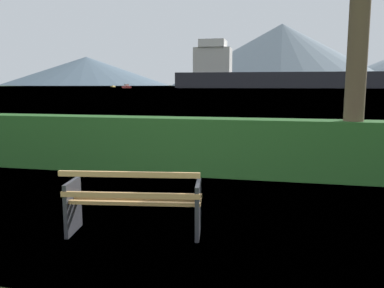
# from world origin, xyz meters

# --- Properties ---
(ground_plane) EXTENTS (1400.00, 1400.00, 0.00)m
(ground_plane) POSITION_xyz_m (0.00, 0.00, 0.00)
(ground_plane) COLOR #567A38
(water_surface) EXTENTS (620.00, 620.00, 0.00)m
(water_surface) POSITION_xyz_m (0.00, 308.41, 0.00)
(water_surface) COLOR slate
(water_surface) RESTS_ON ground_plane
(park_bench) EXTENTS (1.74, 0.81, 0.87)m
(park_bench) POSITION_xyz_m (0.01, -0.06, 0.43)
(park_bench) COLOR tan
(park_bench) RESTS_ON ground_plane
(hedge_row) EXTENTS (12.31, 0.64, 1.19)m
(hedge_row) POSITION_xyz_m (0.00, 3.51, 0.59)
(hedge_row) COLOR #285B23
(hedge_row) RESTS_ON ground_plane
(cargo_ship_large) EXTENTS (101.74, 15.06, 23.99)m
(cargo_ship_large) POSITION_xyz_m (-8.27, 200.94, 6.71)
(cargo_ship_large) COLOR #232328
(cargo_ship_large) RESTS_ON water_surface
(fishing_boat_near) EXTENTS (6.63, 7.04, 2.02)m
(fishing_boat_near) POSITION_xyz_m (-73.39, 184.18, 0.71)
(fishing_boat_near) COLOR #B2332D
(fishing_boat_near) RESTS_ON water_surface
(tender_far) EXTENTS (1.89, 5.70, 1.15)m
(tender_far) POSITION_xyz_m (-113.03, 258.82, 0.43)
(tender_far) COLOR gold
(tender_far) RESTS_ON water_surface
(distant_hills) EXTENTS (797.52, 335.94, 86.58)m
(distant_hills) POSITION_xyz_m (43.79, 594.48, 36.68)
(distant_hills) COLOR slate
(distant_hills) RESTS_ON ground_plane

